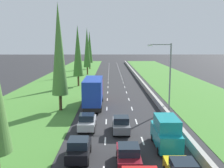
# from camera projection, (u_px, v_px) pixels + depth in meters

# --- Properties ---
(ground_plane) EXTENTS (300.00, 300.00, 0.00)m
(ground_plane) POSITION_uv_depth(u_px,v_px,m) (115.00, 81.00, 62.57)
(ground_plane) COLOR #28282B
(ground_plane) RESTS_ON ground
(grass_verge_left) EXTENTS (14.00, 140.00, 0.04)m
(grass_verge_left) POSITION_uv_depth(u_px,v_px,m) (63.00, 81.00, 62.48)
(grass_verge_left) COLOR #478433
(grass_verge_left) RESTS_ON ground
(grass_verge_right) EXTENTS (14.00, 140.00, 0.04)m
(grass_verge_right) POSITION_uv_depth(u_px,v_px,m) (174.00, 81.00, 62.66)
(grass_verge_right) COLOR #478433
(grass_verge_right) RESTS_ON ground
(median_barrier) EXTENTS (0.44, 120.00, 0.85)m
(median_barrier) POSITION_uv_depth(u_px,v_px,m) (139.00, 79.00, 62.54)
(median_barrier) COLOR #9E9B93
(median_barrier) RESTS_ON ground
(lane_markings) EXTENTS (3.64, 116.00, 0.01)m
(lane_markings) POSITION_uv_depth(u_px,v_px,m) (115.00, 81.00, 62.57)
(lane_markings) COLOR white
(lane_markings) RESTS_ON ground
(maroon_hatchback_centre_lane) EXTENTS (1.74, 3.90, 1.72)m
(maroon_hatchback_centre_lane) POSITION_uv_depth(u_px,v_px,m) (128.00, 155.00, 18.98)
(maroon_hatchback_centre_lane) COLOR maroon
(maroon_hatchback_centre_lane) RESTS_ON ground
(black_hatchback_left_lane) EXTENTS (1.74, 3.90, 1.72)m
(black_hatchback_left_lane) POSITION_uv_depth(u_px,v_px,m) (79.00, 149.00, 20.20)
(black_hatchback_left_lane) COLOR black
(black_hatchback_left_lane) RESTS_ON ground
(grey_hatchback_centre_lane) EXTENTS (1.74, 3.90, 1.72)m
(grey_hatchback_centre_lane) POSITION_uv_depth(u_px,v_px,m) (121.00, 124.00, 26.28)
(grey_hatchback_centre_lane) COLOR slate
(grey_hatchback_centre_lane) RESTS_ON ground
(silver_hatchback_left_lane) EXTENTS (1.74, 3.90, 1.72)m
(silver_hatchback_left_lane) POSITION_uv_depth(u_px,v_px,m) (87.00, 122.00, 27.13)
(silver_hatchback_left_lane) COLOR silver
(silver_hatchback_left_lane) RESTS_ON ground
(blue_box_truck_left_lane) EXTENTS (2.46, 9.40, 4.18)m
(blue_box_truck_left_lane) POSITION_uv_depth(u_px,v_px,m) (94.00, 92.00, 36.74)
(blue_box_truck_left_lane) COLOR black
(blue_box_truck_left_lane) RESTS_ON ground
(teal_van_right_lane) EXTENTS (1.96, 4.90, 2.82)m
(teal_van_right_lane) POSITION_uv_depth(u_px,v_px,m) (166.00, 132.00, 22.23)
(teal_van_right_lane) COLOR teal
(teal_van_right_lane) RESTS_ON ground
(poplar_tree_second) EXTENTS (2.16, 2.16, 14.29)m
(poplar_tree_second) POSITION_uv_depth(u_px,v_px,m) (59.00, 50.00, 33.72)
(poplar_tree_second) COLOR #4C3823
(poplar_tree_second) RESTS_ON ground
(poplar_tree_third) EXTENTS (2.12, 2.12, 12.75)m
(poplar_tree_third) POSITION_uv_depth(u_px,v_px,m) (78.00, 51.00, 53.71)
(poplar_tree_third) COLOR #4C3823
(poplar_tree_third) RESTS_ON ground
(poplar_tree_fourth) EXTENTS (2.14, 2.14, 13.43)m
(poplar_tree_fourth) POSITION_uv_depth(u_px,v_px,m) (87.00, 48.00, 73.91)
(poplar_tree_fourth) COLOR #4C3823
(poplar_tree_fourth) RESTS_ON ground
(poplar_tree_fifth) EXTENTS (2.13, 2.13, 13.34)m
(poplar_tree_fifth) POSITION_uv_depth(u_px,v_px,m) (90.00, 47.00, 90.62)
(poplar_tree_fifth) COLOR #4C3823
(poplar_tree_fifth) RESTS_ON ground
(street_light_mast) EXTENTS (3.20, 0.28, 9.00)m
(street_light_mast) POSITION_uv_depth(u_px,v_px,m) (168.00, 72.00, 34.45)
(street_light_mast) COLOR gray
(street_light_mast) RESTS_ON ground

